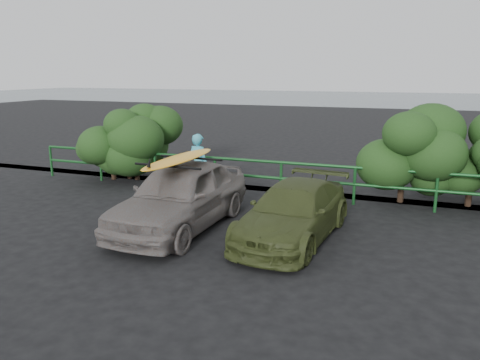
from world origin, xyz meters
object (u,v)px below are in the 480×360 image
(sedan, at_px, (181,196))
(surfboard, at_px, (179,159))
(olive_vehicle, at_px, (293,212))
(man, at_px, (199,165))
(guardrail, at_px, (247,177))

(sedan, distance_m, surfboard, 0.84)
(surfboard, bearing_deg, sedan, 0.00)
(olive_vehicle, xyz_separation_m, man, (-3.41, 2.57, 0.30))
(man, height_order, surfboard, man)
(guardrail, relative_size, surfboard, 4.81)
(olive_vehicle, height_order, man, man)
(guardrail, height_order, surfboard, surfboard)
(sedan, xyz_separation_m, man, (-0.87, 2.77, 0.13))
(guardrail, bearing_deg, surfboard, -97.17)
(man, xyz_separation_m, surfboard, (0.87, -2.77, 0.70))
(sedan, height_order, olive_vehicle, sedan)
(olive_vehicle, xyz_separation_m, surfboard, (-2.54, -0.20, 1.01))
(guardrail, distance_m, surfboard, 3.46)
(sedan, bearing_deg, surfboard, 0.00)
(sedan, height_order, man, man)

